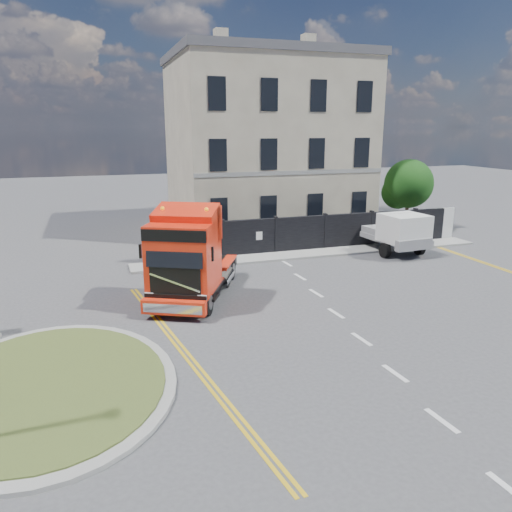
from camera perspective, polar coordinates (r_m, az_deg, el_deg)
name	(u,v)px	position (r m, az deg, el deg)	size (l,w,h in m)	color
ground	(259,319)	(18.47, 0.32, -7.19)	(120.00, 120.00, 0.00)	#424244
traffic_island	(48,386)	(14.96, -22.65, -13.53)	(6.80, 6.80, 0.17)	gray
hoarding_fence	(318,233)	(28.58, 7.05, 2.64)	(18.80, 0.25, 2.00)	black
georgian_building	(265,143)	(34.73, 1.07, 12.77)	(12.30, 10.30, 12.80)	beige
tree	(406,186)	(34.83, 16.78, 7.67)	(3.20, 3.20, 4.80)	#382619
pavement_far	(315,253)	(27.77, 6.75, 0.30)	(20.00, 1.60, 0.12)	gray
truck	(189,261)	(19.92, -7.68, -0.52)	(4.96, 6.75, 3.82)	black
flatbed_pickup	(396,232)	(28.65, 15.76, 2.71)	(2.61, 5.67, 2.29)	gray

